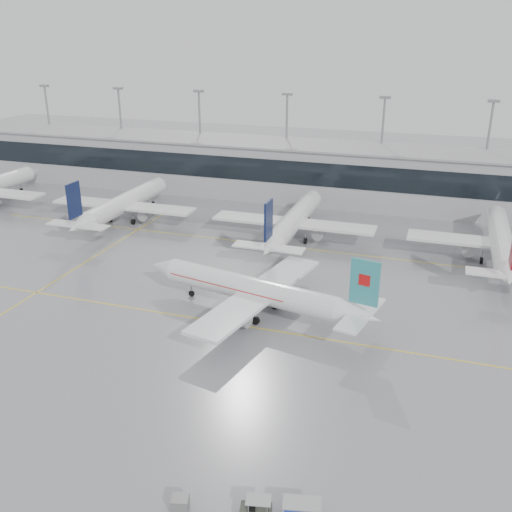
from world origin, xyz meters
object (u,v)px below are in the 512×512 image
(air_canada_jet, at_px, (258,291))
(baggage_tug, at_px, (256,511))
(gse_unit, at_px, (180,504))
(baggage_cart, at_px, (302,510))

(air_canada_jet, distance_m, baggage_tug, 34.72)
(air_canada_jet, height_order, gse_unit, air_canada_jet)
(baggage_tug, bearing_deg, baggage_cart, -0.00)
(air_canada_jet, relative_size, gse_unit, 26.21)
(air_canada_jet, bearing_deg, gse_unit, 109.85)
(baggage_tug, xyz_separation_m, baggage_cart, (3.51, 0.78, 0.44))
(baggage_tug, relative_size, gse_unit, 2.87)
(air_canada_jet, bearing_deg, baggage_tug, 119.90)
(baggage_cart, distance_m, gse_unit, 9.67)
(baggage_tug, distance_m, gse_unit, 6.06)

